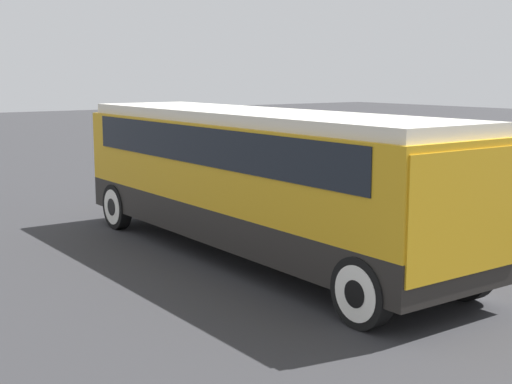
# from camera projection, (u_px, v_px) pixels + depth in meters

# --- Properties ---
(ground_plane) EXTENTS (120.00, 120.00, 0.00)m
(ground_plane) POSITION_uv_depth(u_px,v_px,m) (256.00, 256.00, 14.60)
(ground_plane) COLOR #2D2D30
(tour_bus) EXTENTS (10.37, 2.65, 2.97)m
(tour_bus) POSITION_uv_depth(u_px,v_px,m) (259.00, 170.00, 14.23)
(tour_bus) COLOR black
(tour_bus) RESTS_ON ground_plane
(parked_car_near) EXTENTS (4.67, 1.83, 1.37)m
(parked_car_near) POSITION_uv_depth(u_px,v_px,m) (318.00, 170.00, 22.70)
(parked_car_near) COLOR maroon
(parked_car_near) RESTS_ON ground_plane
(parked_car_far) EXTENTS (4.44, 1.91, 1.43)m
(parked_car_far) POSITION_uv_depth(u_px,v_px,m) (421.00, 186.00, 19.20)
(parked_car_far) COLOR #BCBCC1
(parked_car_far) RESTS_ON ground_plane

